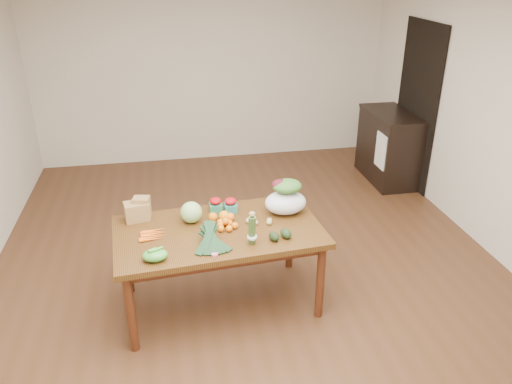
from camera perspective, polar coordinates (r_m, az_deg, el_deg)
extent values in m
plane|color=#502E1B|center=(5.06, -0.90, -8.17)|extent=(6.00, 6.00, 0.00)
cube|color=beige|center=(7.33, -5.12, 13.93)|extent=(5.00, 0.02, 2.70)
cube|color=beige|center=(5.44, 26.14, 7.38)|extent=(0.02, 6.00, 2.70)
cube|color=#563514|center=(4.35, -4.15, -8.56)|extent=(1.77, 1.08, 0.75)
cube|color=black|center=(6.81, 17.87, 9.32)|extent=(0.02, 1.00, 2.10)
cube|color=black|center=(6.97, 14.88, 5.03)|extent=(0.52, 1.02, 0.94)
cube|color=white|center=(6.56, 14.05, 4.59)|extent=(0.02, 0.28, 0.45)
sphere|color=#AFDC7F|center=(4.24, -7.41, -2.32)|extent=(0.18, 0.18, 0.18)
sphere|color=orange|center=(4.25, -4.95, -2.86)|extent=(0.08, 0.08, 0.08)
sphere|color=orange|center=(4.25, -3.66, -2.74)|extent=(0.09, 0.09, 0.09)
sphere|color=#FF570F|center=(4.25, -2.97, -2.89)|extent=(0.08, 0.08, 0.08)
ellipsoid|color=#54B73E|center=(3.79, -11.46, -7.09)|extent=(0.19, 0.14, 0.09)
ellipsoid|color=#D6B87B|center=(4.21, -0.79, -3.29)|extent=(0.06, 0.05, 0.05)
ellipsoid|color=tan|center=(4.19, -0.09, -3.53)|extent=(0.05, 0.04, 0.04)
ellipsoid|color=tan|center=(4.24, 1.55, -3.23)|extent=(0.04, 0.04, 0.04)
ellipsoid|color=tan|center=(4.32, -0.44, -2.53)|extent=(0.06, 0.05, 0.05)
ellipsoid|color=tan|center=(4.20, 1.52, -3.50)|extent=(0.05, 0.04, 0.04)
ellipsoid|color=black|center=(3.97, 2.07, -5.08)|extent=(0.10, 0.12, 0.07)
ellipsoid|color=black|center=(4.01, 3.43, -4.74)|extent=(0.11, 0.13, 0.08)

